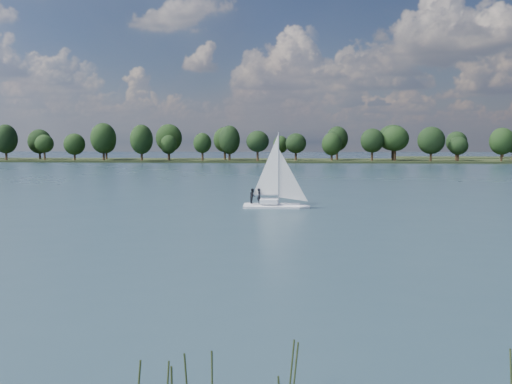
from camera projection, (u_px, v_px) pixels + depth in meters
ground at (292, 178)px, 127.31m from camera, size 700.00×700.00×0.00m
far_shore at (296, 161)px, 238.55m from camera, size 660.00×40.00×1.50m
sailboat at (272, 186)px, 69.51m from camera, size 7.39×2.13×9.70m
treeline at (283, 142)px, 234.51m from camera, size 562.29×73.55×17.70m
reeds at (248, 366)px, 18.50m from camera, size 61.59×11.34×2.02m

